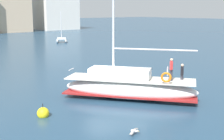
{
  "coord_description": "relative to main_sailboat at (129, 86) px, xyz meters",
  "views": [
    {
      "loc": [
        -13.56,
        -17.87,
        6.25
      ],
      "look_at": [
        1.1,
        0.16,
        1.8
      ],
      "focal_mm": 50.15,
      "sensor_mm": 36.0,
      "label": 1
    }
  ],
  "objects": [
    {
      "name": "mooring_buoy",
      "position": [
        -6.58,
        0.31,
        -0.69
      ],
      "size": [
        0.73,
        0.73,
        0.96
      ],
      "color": "yellow",
      "rests_on": "ground"
    },
    {
      "name": "seagull",
      "position": [
        -4.2,
        -5.1,
        -0.71
      ],
      "size": [
        0.89,
        0.53,
        0.16
      ],
      "color": "silver",
      "rests_on": "ground"
    },
    {
      "name": "ground_plane",
      "position": [
        -1.05,
        1.78,
        -0.9
      ],
      "size": [
        400.0,
        400.0,
        0.0
      ],
      "primitive_type": "plane",
      "color": "navy"
    },
    {
      "name": "main_sailboat",
      "position": [
        0.0,
        0.0,
        0.0
      ],
      "size": [
        7.67,
        9.13,
        12.31
      ],
      "color": "white",
      "rests_on": "ground"
    },
    {
      "name": "moored_catamaran",
      "position": [
        16.51,
        37.97,
        -0.39
      ],
      "size": [
        3.98,
        4.81,
        6.0
      ],
      "color": "silver",
      "rests_on": "ground"
    }
  ]
}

